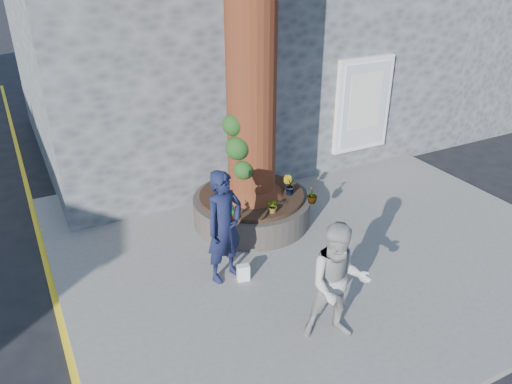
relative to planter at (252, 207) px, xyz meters
name	(u,v)px	position (x,y,z in m)	size (l,w,h in m)	color
ground	(264,293)	(-0.80, -2.00, -0.41)	(120.00, 120.00, 0.00)	black
pavement	(308,238)	(0.70, -1.00, -0.35)	(9.00, 8.00, 0.12)	slate
yellow_line	(59,314)	(-3.85, -1.00, -0.41)	(0.10, 30.00, 0.01)	yellow
stone_shop	(220,22)	(1.70, 5.20, 2.75)	(10.30, 8.30, 6.30)	#4A4D4F
neighbour_shop	(437,10)	(9.70, 5.20, 2.59)	(6.00, 8.00, 6.00)	#4A4D4F
planter	(252,207)	(0.00, 0.00, 0.00)	(2.30, 2.30, 0.60)	black
man	(224,227)	(-1.23, -1.44, 0.67)	(0.70, 0.46, 1.92)	#131734
woman	(338,283)	(-0.44, -3.41, 0.61)	(0.87, 0.68, 1.80)	#A09E99
shopping_bag	(243,273)	(-1.01, -1.67, -0.15)	(0.20, 0.12, 0.28)	white
plant_a	(230,214)	(-0.85, -0.85, 0.50)	(0.21, 0.14, 0.39)	gray
plant_b	(289,185)	(0.62, -0.35, 0.50)	(0.21, 0.21, 0.39)	gray
plant_c	(312,195)	(0.84, -0.85, 0.48)	(0.19, 0.19, 0.34)	gray
plant_d	(273,206)	(0.00, -0.85, 0.44)	(0.24, 0.22, 0.27)	gray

